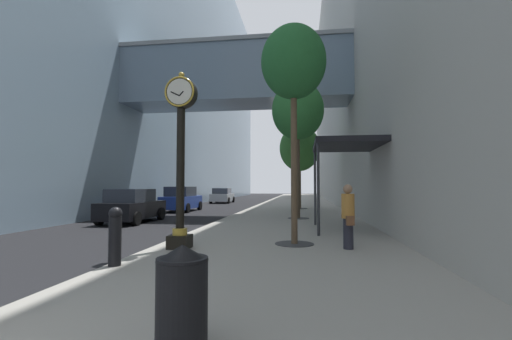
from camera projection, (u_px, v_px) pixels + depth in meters
The scene contains 15 objects.
ground_plane at pixel (254, 208), 28.46m from camera, with size 110.00×110.00×0.00m, color black.
sidewalk_right at pixel (296, 205), 30.96m from camera, with size 6.90×80.00×0.14m, color #9E998E.
building_block_left at pixel (144, 39), 33.66m from camera, with size 23.11×80.00×32.40m.
building_block_right at pixel (386, 44), 30.55m from camera, with size 9.00×80.00×28.80m.
street_clock at pixel (181, 150), 9.20m from camera, with size 0.84×0.55×4.73m.
bollard_second at pixel (115, 235), 7.13m from camera, with size 0.27×0.27×1.21m.
street_tree_near at pixel (294, 64), 9.99m from camera, with size 1.88×1.88×6.33m.
street_tree_mid_near at pixel (298, 111), 17.80m from camera, with size 2.68×2.68×7.11m.
street_tree_mid_far at pixel (300, 148), 25.53m from camera, with size 2.97×2.97×6.17m.
trash_bin at pixel (182, 296), 3.46m from camera, with size 0.53×0.53×1.05m.
pedestrian_walking at pixel (348, 215), 9.03m from camera, with size 0.38×0.48×1.69m.
storefront_awning at pixel (345, 146), 12.99m from camera, with size 2.40×3.60×3.30m.
car_blue_near at pixel (181, 199), 24.46m from camera, with size 2.06×4.18×1.75m.
car_silver_mid at pixel (222, 196), 36.67m from camera, with size 2.17×4.32×1.57m.
car_black_far at pixel (132, 206), 16.97m from camera, with size 2.06×4.20×1.64m.
Camera 1 is at (4.09, -1.28, 1.78)m, focal length 24.18 mm.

